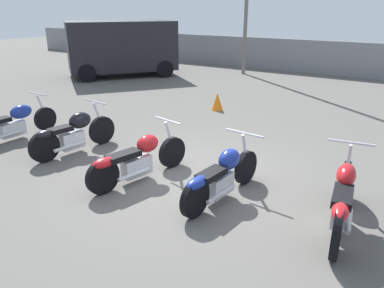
{
  "coord_description": "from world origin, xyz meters",
  "views": [
    {
      "loc": [
        3.28,
        -4.96,
        2.87
      ],
      "look_at": [
        0.0,
        0.05,
        0.65
      ],
      "focal_mm": 35.0,
      "sensor_mm": 36.0,
      "label": 1
    }
  ],
  "objects": [
    {
      "name": "parked_van",
      "position": [
        -8.14,
        7.05,
        1.26
      ],
      "size": [
        4.28,
        4.74,
        2.28
      ],
      "rotation": [
        0.0,
        0.0,
        -0.65
      ],
      "color": "black",
      "rests_on": "ground_plane"
    },
    {
      "name": "motorcycle_slot_4",
      "position": [
        2.54,
        -0.15,
        0.44
      ],
      "size": [
        0.65,
        2.13,
        1.03
      ],
      "rotation": [
        0.0,
        0.0,
        0.15
      ],
      "color": "black",
      "rests_on": "ground_plane"
    },
    {
      "name": "motorcycle_slot_1",
      "position": [
        -2.72,
        -0.24,
        0.43
      ],
      "size": [
        0.71,
        1.97,
        0.99
      ],
      "rotation": [
        0.0,
        0.0,
        -0.12
      ],
      "color": "black",
      "rests_on": "ground_plane"
    },
    {
      "name": "ground_plane",
      "position": [
        0.0,
        0.0,
        0.0
      ],
      "size": [
        60.0,
        60.0,
        0.0
      ],
      "primitive_type": "plane",
      "color": "#5B5954"
    },
    {
      "name": "motorcycle_slot_2",
      "position": [
        -0.75,
        -0.52,
        0.4
      ],
      "size": [
        0.75,
        2.07,
        0.95
      ],
      "rotation": [
        0.0,
        0.0,
        -0.2
      ],
      "color": "black",
      "rests_on": "ground_plane"
    },
    {
      "name": "motorcycle_slot_0",
      "position": [
        -4.49,
        -0.44,
        0.39
      ],
      "size": [
        0.64,
        2.15,
        0.94
      ],
      "rotation": [
        0.0,
        0.0,
        -0.0
      ],
      "color": "black",
      "rests_on": "ground_plane"
    },
    {
      "name": "motorcycle_slot_3",
      "position": [
        0.79,
        -0.33,
        0.4
      ],
      "size": [
        0.7,
        1.98,
        0.95
      ],
      "rotation": [
        0.0,
        0.0,
        -0.09
      ],
      "color": "black",
      "rests_on": "ground_plane"
    },
    {
      "name": "fence_back",
      "position": [
        0.0,
        12.09,
        0.72
      ],
      "size": [
        40.0,
        0.04,
        1.45
      ],
      "color": "gray",
      "rests_on": "ground_plane"
    },
    {
      "name": "traffic_cone_near",
      "position": [
        -1.92,
        4.33,
        0.25
      ],
      "size": [
        0.34,
        0.34,
        0.51
      ],
      "color": "orange",
      "rests_on": "ground_plane"
    }
  ]
}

